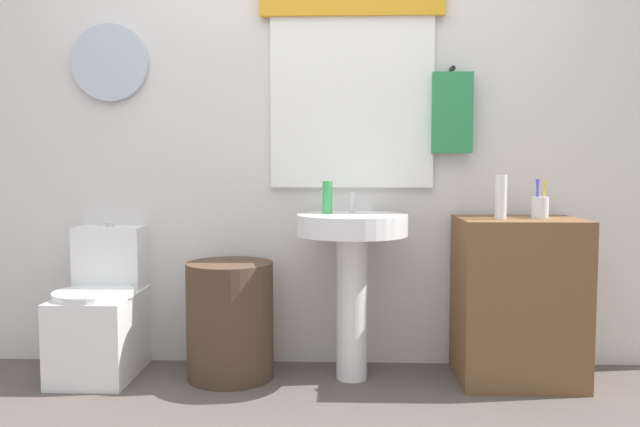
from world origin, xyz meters
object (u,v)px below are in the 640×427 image
(wooden_cabinet, at_px, (518,300))
(lotion_bottle, at_px, (501,197))
(toothbrush_cup, at_px, (540,207))
(pedestal_sink, at_px, (352,254))
(soap_bottle, at_px, (327,197))
(laundry_hamper, at_px, (230,320))
(toilet, at_px, (102,317))

(wooden_cabinet, height_order, lotion_bottle, lotion_bottle)
(lotion_bottle, xyz_separation_m, toothbrush_cup, (0.20, 0.06, -0.05))
(wooden_cabinet, relative_size, lotion_bottle, 3.82)
(pedestal_sink, height_order, lotion_bottle, lotion_bottle)
(pedestal_sink, height_order, soap_bottle, soap_bottle)
(laundry_hamper, height_order, soap_bottle, soap_bottle)
(lotion_bottle, bearing_deg, toothbrush_cup, 16.79)
(toilet, xyz_separation_m, toothbrush_cup, (2.13, -0.01, 0.55))
(soap_bottle, bearing_deg, toilet, -179.05)
(wooden_cabinet, bearing_deg, lotion_bottle, -158.16)
(wooden_cabinet, distance_m, soap_bottle, 1.04)
(toilet, height_order, toothbrush_cup, toothbrush_cup)
(laundry_hamper, distance_m, pedestal_sink, 0.67)
(wooden_cabinet, relative_size, soap_bottle, 5.00)
(pedestal_sink, distance_m, lotion_bottle, 0.75)
(toilet, relative_size, pedestal_sink, 0.93)
(wooden_cabinet, distance_m, lotion_bottle, 0.51)
(laundry_hamper, xyz_separation_m, lotion_bottle, (1.28, -0.04, 0.60))
(toothbrush_cup, bearing_deg, soap_bottle, 178.31)
(wooden_cabinet, bearing_deg, soap_bottle, 176.86)
(soap_bottle, distance_m, toothbrush_cup, 1.01)
(toilet, distance_m, lotion_bottle, 2.02)
(pedestal_sink, bearing_deg, lotion_bottle, -3.31)
(toilet, relative_size, soap_bottle, 4.73)
(soap_bottle, height_order, toothbrush_cup, toothbrush_cup)
(pedestal_sink, height_order, wooden_cabinet, pedestal_sink)
(toilet, xyz_separation_m, soap_bottle, (1.12, 0.02, 0.59))
(pedestal_sink, distance_m, toothbrush_cup, 0.92)
(laundry_hamper, height_order, wooden_cabinet, wooden_cabinet)
(lotion_bottle, bearing_deg, laundry_hamper, 178.22)
(wooden_cabinet, bearing_deg, laundry_hamper, 180.00)
(laundry_hamper, distance_m, wooden_cabinet, 1.39)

